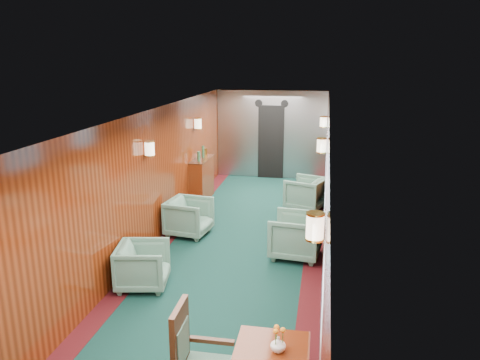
% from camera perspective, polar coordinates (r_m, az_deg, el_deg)
% --- Properties ---
extents(room, '(12.00, 12.10, 2.40)m').
position_cam_1_polar(room, '(7.06, -1.73, 1.39)').
color(room, '#0D312B').
rests_on(room, ground).
extents(bulkhead, '(2.98, 0.17, 2.39)m').
position_cam_1_polar(bulkhead, '(12.88, 3.84, 5.50)').
color(bulkhead, '#A4A5AB').
rests_on(bulkhead, ground).
extents(windows_right, '(0.02, 8.60, 0.80)m').
position_cam_1_polar(windows_right, '(7.20, 10.37, -0.11)').
color(windows_right, '#B9BAC0').
rests_on(windows_right, ground).
extents(wall_sconces, '(2.97, 7.97, 0.25)m').
position_cam_1_polar(wall_sconces, '(7.57, -0.83, 3.52)').
color(wall_sconces, beige).
rests_on(wall_sconces, ground).
extents(side_chair, '(0.51, 0.54, 1.13)m').
position_cam_1_polar(side_chair, '(4.59, -5.56, -20.82)').
color(side_chair, '#204B41').
rests_on(side_chair, ground).
extents(credenza, '(0.35, 1.11, 1.27)m').
position_cam_1_polar(credenza, '(10.94, -4.71, 0.14)').
color(credenza, '#64240D').
rests_on(credenza, ground).
extents(flower_vase, '(0.18, 0.18, 0.15)m').
position_cam_1_polar(flower_vase, '(4.44, 4.67, -19.32)').
color(flower_vase, white).
rests_on(flower_vase, dining_table).
extents(armchair_left_near, '(0.84, 0.82, 0.66)m').
position_cam_1_polar(armchair_left_near, '(7.06, -11.75, -10.18)').
color(armchair_left_near, '#204B41').
rests_on(armchair_left_near, ground).
extents(armchair_left_far, '(0.86, 0.84, 0.70)m').
position_cam_1_polar(armchair_left_far, '(8.87, -6.22, -4.50)').
color(armchair_left_far, '#204B41').
rests_on(armchair_left_far, ground).
extents(armchair_right_near, '(0.90, 0.88, 0.75)m').
position_cam_1_polar(armchair_right_near, '(7.93, 6.74, -6.74)').
color(armchair_right_near, '#204B41').
rests_on(armchair_right_near, ground).
extents(armchair_right_far, '(1.00, 0.98, 0.71)m').
position_cam_1_polar(armchair_right_far, '(10.39, 7.98, -1.61)').
color(armchair_right_far, '#204B41').
rests_on(armchair_right_far, ground).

